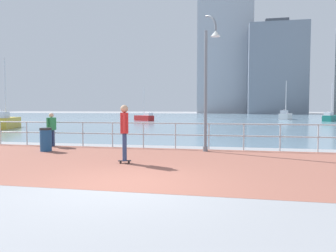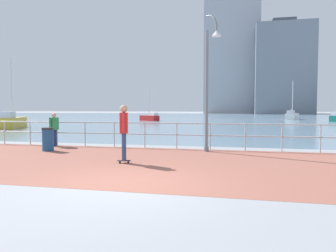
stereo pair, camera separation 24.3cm
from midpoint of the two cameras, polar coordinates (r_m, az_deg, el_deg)
name	(u,v)px [view 1 (the left image)]	position (r m, az deg, el deg)	size (l,w,h in m)	color
ground	(215,120)	(46.75, 8.27, 1.11)	(220.00, 220.00, 0.00)	gray
brick_paving	(156,163)	(9.96, -2.83, -6.61)	(28.00, 7.01, 0.01)	#935647
harbor_water	(218,118)	(58.10, 8.84, 1.51)	(180.00, 88.00, 0.00)	#6B899E
waterfront_railing	(175,131)	(13.27, 0.83, -0.86)	(25.25, 0.06, 1.10)	#B2BCC1
lamppost	(209,77)	(12.41, 6.76, 8.86)	(0.66, 0.66, 5.29)	slate
skateboarder	(124,128)	(9.81, -8.57, -0.40)	(0.41, 0.55, 1.80)	black
bystander	(51,127)	(14.96, -20.72, -0.18)	(0.31, 0.56, 1.49)	navy
trash_bin	(46,139)	(13.44, -21.66, -2.27)	(0.46, 0.46, 0.93)	navy
sailboat_gray	(285,116)	(50.69, 20.30, 1.73)	(2.56, 4.34, 5.83)	white
sailboat_ivory	(144,117)	(43.49, -4.44, 1.55)	(3.20, 2.78, 4.58)	#B21E1E
sailboat_teal	(331,118)	(46.20, 27.21, 1.35)	(2.93, 3.57, 5.01)	#197266
sailboat_blue	(5,122)	(30.01, -27.48, 0.70)	(2.80, 4.43, 5.96)	gold
tower_brick	(275,70)	(103.22, 18.70, 9.49)	(16.43, 15.37, 28.19)	slate
tower_slate	(225,44)	(114.99, 10.26, 14.43)	(17.97, 16.07, 49.95)	#A3A8B2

